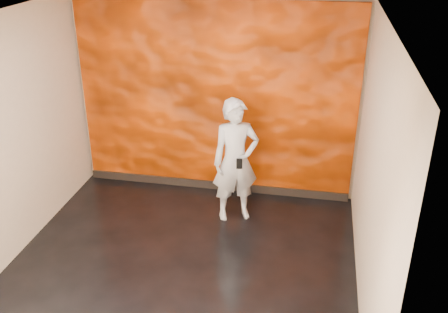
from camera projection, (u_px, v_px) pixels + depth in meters
room at (176, 159)px, 5.20m from camera, size 4.02×4.02×2.81m
feature_wall at (215, 100)px, 6.94m from camera, size 3.90×0.06×2.75m
baseboard at (215, 185)px, 7.47m from camera, size 3.90×0.04×0.12m
man at (236, 161)px, 6.45m from camera, size 0.72×0.61×1.67m
phone at (239, 164)px, 6.19m from camera, size 0.08×0.03×0.14m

